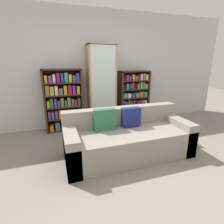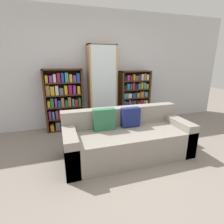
{
  "view_description": "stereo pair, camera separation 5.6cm",
  "coord_description": "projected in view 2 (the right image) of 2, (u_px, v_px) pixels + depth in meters",
  "views": [
    {
      "loc": [
        -1.04,
        -1.98,
        1.57
      ],
      "look_at": [
        0.05,
        1.24,
        0.56
      ],
      "focal_mm": 28.0,
      "sensor_mm": 36.0,
      "label": 1
    },
    {
      "loc": [
        -0.98,
        -2.0,
        1.57
      ],
      "look_at": [
        0.05,
        1.24,
        0.56
      ],
      "focal_mm": 28.0,
      "sensor_mm": 36.0,
      "label": 2
    }
  ],
  "objects": [
    {
      "name": "bookshelf_right",
      "position": [
        134.0,
        98.0,
        4.5
      ],
      "size": [
        0.77,
        0.32,
        1.32
      ],
      "color": "#3D2314",
      "rests_on": "ground"
    },
    {
      "name": "wall_back",
      "position": [
        98.0,
        70.0,
        4.23
      ],
      "size": [
        7.1,
        0.06,
        2.7
      ],
      "color": "silver",
      "rests_on": "ground"
    },
    {
      "name": "display_cabinet",
      "position": [
        102.0,
        87.0,
        4.15
      ],
      "size": [
        0.64,
        0.36,
        1.92
      ],
      "color": "tan",
      "rests_on": "ground"
    },
    {
      "name": "bookshelf_left",
      "position": [
        64.0,
        101.0,
        3.98
      ],
      "size": [
        0.84,
        0.32,
        1.4
      ],
      "color": "#3D2314",
      "rests_on": "ground"
    },
    {
      "name": "couch",
      "position": [
        127.0,
        139.0,
        2.96
      ],
      "size": [
        2.1,
        0.86,
        0.81
      ],
      "color": "gray",
      "rests_on": "ground"
    },
    {
      "name": "ground_plane",
      "position": [
        135.0,
        172.0,
        2.56
      ],
      "size": [
        16.0,
        16.0,
        0.0
      ],
      "primitive_type": "plane",
      "color": "gray"
    },
    {
      "name": "wine_bottle",
      "position": [
        125.0,
        123.0,
        4.14
      ],
      "size": [
        0.09,
        0.09,
        0.36
      ],
      "color": "#192333",
      "rests_on": "ground"
    }
  ]
}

